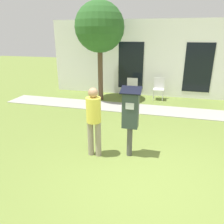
# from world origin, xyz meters

# --- Properties ---
(ground_plane) EXTENTS (40.00, 40.00, 0.00)m
(ground_plane) POSITION_xyz_m (0.00, 0.00, 0.00)
(ground_plane) COLOR olive
(sidewalk) EXTENTS (12.00, 1.10, 0.02)m
(sidewalk) POSITION_xyz_m (0.00, 4.04, 0.01)
(sidewalk) COLOR #A3A099
(sidewalk) RESTS_ON ground
(building_facade) EXTENTS (10.00, 0.26, 3.20)m
(building_facade) POSITION_xyz_m (0.00, 6.15, 1.60)
(building_facade) COLOR white
(building_facade) RESTS_ON ground
(parking_meter) EXTENTS (0.44, 0.31, 1.59)m
(parking_meter) POSITION_xyz_m (-0.47, 0.75, 1.02)
(parking_meter) COLOR #4C4C4C
(parking_meter) RESTS_ON ground
(person_standing) EXTENTS (0.32, 0.32, 1.58)m
(person_standing) POSITION_xyz_m (-1.24, 0.56, 0.93)
(person_standing) COLOR gray
(person_standing) RESTS_ON ground
(outdoor_chair_left) EXTENTS (0.44, 0.44, 0.90)m
(outdoor_chair_left) POSITION_xyz_m (-1.19, 5.17, 0.53)
(outdoor_chair_left) COLOR silver
(outdoor_chair_left) RESTS_ON ground
(outdoor_chair_middle) EXTENTS (0.44, 0.44, 0.90)m
(outdoor_chair_middle) POSITION_xyz_m (-0.10, 5.54, 0.53)
(outdoor_chair_middle) COLOR silver
(outdoor_chair_middle) RESTS_ON ground
(tree) EXTENTS (1.90, 1.90, 3.82)m
(tree) POSITION_xyz_m (-2.45, 4.88, 2.84)
(tree) COLOR brown
(tree) RESTS_ON ground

